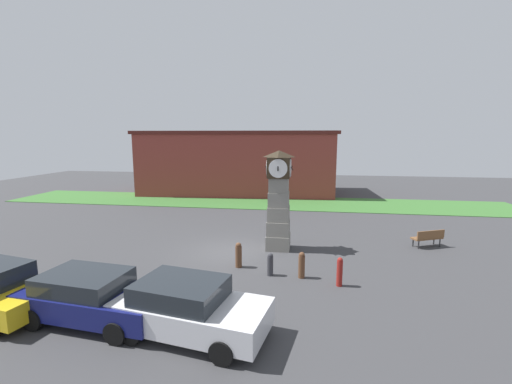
{
  "coord_description": "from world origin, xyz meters",
  "views": [
    {
      "loc": [
        3.6,
        -15.44,
        5.52
      ],
      "look_at": [
        0.89,
        2.39,
        2.61
      ],
      "focal_mm": 24.0,
      "sensor_mm": 36.0,
      "label": 1
    }
  ],
  "objects_px": {
    "bollard_far_row": "(270,264)",
    "car_near_tower": "(92,296)",
    "car_by_building": "(189,308)",
    "bollard_mid_row": "(302,265)",
    "pedestrian_crossing_lot": "(271,192)",
    "bollard_near_tower": "(340,272)",
    "bench": "(428,237)",
    "clock_tower": "(279,201)",
    "bollard_end_row": "(239,255)"
  },
  "relations": [
    {
      "from": "clock_tower",
      "to": "bench",
      "type": "bearing_deg",
      "value": 10.42
    },
    {
      "from": "clock_tower",
      "to": "bollard_far_row",
      "type": "relative_size",
      "value": 5.24
    },
    {
      "from": "bollard_end_row",
      "to": "bollard_near_tower",
      "type": "bearing_deg",
      "value": -17.26
    },
    {
      "from": "bollard_mid_row",
      "to": "pedestrian_crossing_lot",
      "type": "relative_size",
      "value": 0.67
    },
    {
      "from": "bollard_far_row",
      "to": "car_by_building",
      "type": "bearing_deg",
      "value": -112.01
    },
    {
      "from": "bollard_far_row",
      "to": "car_near_tower",
      "type": "relative_size",
      "value": 0.2
    },
    {
      "from": "bollard_near_tower",
      "to": "car_by_building",
      "type": "height_order",
      "value": "car_by_building"
    },
    {
      "from": "bollard_mid_row",
      "to": "bollard_far_row",
      "type": "relative_size",
      "value": 1.13
    },
    {
      "from": "pedestrian_crossing_lot",
      "to": "bench",
      "type": "bearing_deg",
      "value": -49.16
    },
    {
      "from": "car_near_tower",
      "to": "bench",
      "type": "height_order",
      "value": "car_near_tower"
    },
    {
      "from": "car_by_building",
      "to": "bench",
      "type": "relative_size",
      "value": 2.73
    },
    {
      "from": "clock_tower",
      "to": "bollard_end_row",
      "type": "relative_size",
      "value": 4.51
    },
    {
      "from": "clock_tower",
      "to": "bollard_mid_row",
      "type": "relative_size",
      "value": 4.62
    },
    {
      "from": "bollard_near_tower",
      "to": "bollard_mid_row",
      "type": "height_order",
      "value": "bollard_near_tower"
    },
    {
      "from": "bollard_far_row",
      "to": "bollard_end_row",
      "type": "bearing_deg",
      "value": 154.63
    },
    {
      "from": "bollard_end_row",
      "to": "car_by_building",
      "type": "relative_size",
      "value": 0.24
    },
    {
      "from": "bollard_near_tower",
      "to": "car_near_tower",
      "type": "bearing_deg",
      "value": -154.79
    },
    {
      "from": "clock_tower",
      "to": "bollard_end_row",
      "type": "height_order",
      "value": "clock_tower"
    },
    {
      "from": "bollard_far_row",
      "to": "car_near_tower",
      "type": "height_order",
      "value": "car_near_tower"
    },
    {
      "from": "bollard_end_row",
      "to": "bench",
      "type": "distance_m",
      "value": 9.82
    },
    {
      "from": "bollard_far_row",
      "to": "bollard_end_row",
      "type": "distance_m",
      "value": 1.59
    },
    {
      "from": "clock_tower",
      "to": "car_near_tower",
      "type": "relative_size",
      "value": 1.06
    },
    {
      "from": "bollard_near_tower",
      "to": "bench",
      "type": "xyz_separation_m",
      "value": [
        4.83,
        5.36,
        -0.04
      ]
    },
    {
      "from": "clock_tower",
      "to": "bollard_near_tower",
      "type": "xyz_separation_m",
      "value": [
        2.64,
        -3.98,
        -1.85
      ]
    },
    {
      "from": "bollard_mid_row",
      "to": "bollard_end_row",
      "type": "distance_m",
      "value": 2.79
    },
    {
      "from": "bollard_mid_row",
      "to": "bollard_end_row",
      "type": "xyz_separation_m",
      "value": [
        -2.69,
        0.73,
        0.01
      ]
    },
    {
      "from": "bench",
      "to": "bollard_near_tower",
      "type": "bearing_deg",
      "value": -132.05
    },
    {
      "from": "bollard_end_row",
      "to": "pedestrian_crossing_lot",
      "type": "distance_m",
      "value": 14.63
    },
    {
      "from": "car_by_building",
      "to": "bollard_far_row",
      "type": "bearing_deg",
      "value": 67.99
    },
    {
      "from": "bollard_end_row",
      "to": "bench",
      "type": "xyz_separation_m",
      "value": [
        8.94,
        4.08,
        -0.02
      ]
    },
    {
      "from": "car_by_building",
      "to": "bench",
      "type": "bearing_deg",
      "value": 44.76
    },
    {
      "from": "car_near_tower",
      "to": "car_by_building",
      "type": "relative_size",
      "value": 1.01
    },
    {
      "from": "bollard_near_tower",
      "to": "pedestrian_crossing_lot",
      "type": "height_order",
      "value": "pedestrian_crossing_lot"
    },
    {
      "from": "bollard_end_row",
      "to": "car_by_building",
      "type": "distance_m",
      "value": 5.17
    },
    {
      "from": "bollard_mid_row",
      "to": "car_near_tower",
      "type": "xyz_separation_m",
      "value": [
        -6.21,
        -4.13,
        0.22
      ]
    },
    {
      "from": "clock_tower",
      "to": "car_by_building",
      "type": "distance_m",
      "value": 8.23
    },
    {
      "from": "bollard_mid_row",
      "to": "bollard_far_row",
      "type": "height_order",
      "value": "bollard_mid_row"
    },
    {
      "from": "clock_tower",
      "to": "pedestrian_crossing_lot",
      "type": "bearing_deg",
      "value": 97.83
    },
    {
      "from": "clock_tower",
      "to": "car_by_building",
      "type": "xyz_separation_m",
      "value": [
        -1.84,
        -7.86,
        -1.62
      ]
    },
    {
      "from": "clock_tower",
      "to": "bollard_mid_row",
      "type": "xyz_separation_m",
      "value": [
        1.22,
        -3.44,
        -1.88
      ]
    },
    {
      "from": "bollard_far_row",
      "to": "bench",
      "type": "distance_m",
      "value": 8.89
    },
    {
      "from": "car_by_building",
      "to": "car_near_tower",
      "type": "bearing_deg",
      "value": 174.89
    },
    {
      "from": "bollard_mid_row",
      "to": "pedestrian_crossing_lot",
      "type": "bearing_deg",
      "value": 100.56
    },
    {
      "from": "bollard_near_tower",
      "to": "bollard_mid_row",
      "type": "distance_m",
      "value": 1.52
    },
    {
      "from": "bollard_mid_row",
      "to": "bollard_end_row",
      "type": "relative_size",
      "value": 0.98
    },
    {
      "from": "bollard_mid_row",
      "to": "bench",
      "type": "xyz_separation_m",
      "value": [
        6.25,
        4.82,
        -0.01
      ]
    },
    {
      "from": "car_by_building",
      "to": "bollard_end_row",
      "type": "bearing_deg",
      "value": 85.86
    },
    {
      "from": "clock_tower",
      "to": "car_by_building",
      "type": "height_order",
      "value": "clock_tower"
    },
    {
      "from": "pedestrian_crossing_lot",
      "to": "bollard_far_row",
      "type": "bearing_deg",
      "value": -84.0
    },
    {
      "from": "clock_tower",
      "to": "pedestrian_crossing_lot",
      "type": "distance_m",
      "value": 12.12
    }
  ]
}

